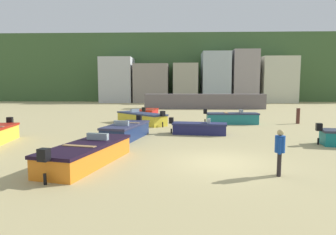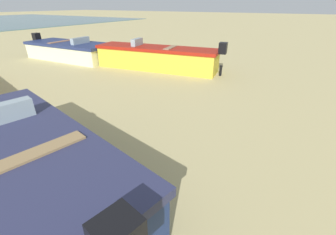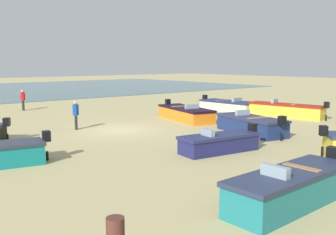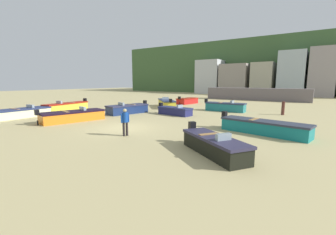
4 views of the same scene
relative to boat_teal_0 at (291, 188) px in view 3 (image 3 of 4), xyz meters
name	(u,v)px [view 3 (image 3 of 4)]	position (x,y,z in m)	size (l,w,h in m)	color
ground_plane	(119,130)	(-2.80, -12.59, -0.48)	(160.00, 160.00, 0.00)	tan
boat_teal_0	(291,188)	(0.00, 0.00, 0.00)	(4.52, 1.38, 1.25)	#1E757A
boat_orange_3	(185,113)	(-8.11, -12.95, -0.05)	(2.73, 5.23, 1.16)	orange
boat_navy_5	(251,125)	(-7.57, -7.20, -0.02)	(2.40, 4.58, 1.21)	navy
boat_navy_6	(219,143)	(-3.10, -5.36, -0.09)	(3.84, 1.74, 1.06)	navy
boat_yellow_8	(286,110)	(-14.37, -9.53, -0.01)	(2.01, 5.47, 1.23)	gold
boat_cream_9	(228,106)	(-13.79, -14.27, -0.07)	(2.02, 4.87, 1.12)	beige
beach_walker_foreground	(23,98)	(-1.78, -24.82, 0.47)	(0.37, 0.54, 1.62)	black
beach_walker_distant	(76,113)	(-1.00, -14.23, 0.47)	(0.44, 0.53, 1.62)	black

